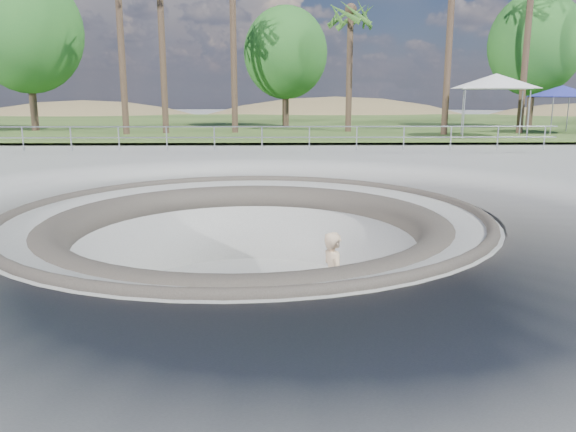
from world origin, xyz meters
name	(u,v)px	position (x,y,z in m)	size (l,w,h in m)	color
ground	(247,214)	(0.00, 0.00, 0.00)	(180.00, 180.00, 0.00)	#A3A29D
skate_bowl	(248,294)	(0.00, 0.00, -1.83)	(14.00, 14.00, 4.10)	#A3A29D
grass_strip	(270,123)	(0.00, 34.00, 0.22)	(180.00, 36.00, 0.12)	#385421
distant_hills	(303,173)	(3.78, 57.17, -7.02)	(103.20, 45.00, 28.60)	olive
safety_railing	(262,138)	(0.00, 12.00, 0.69)	(25.00, 0.06, 1.03)	#999BA1
skateboard	(333,326)	(1.71, -1.72, -1.84)	(0.74, 0.22, 0.08)	brown
skater	(333,280)	(1.71, -1.72, -0.91)	(0.67, 0.44, 1.83)	beige
canopy_white	(496,81)	(12.02, 18.00, 3.15)	(6.21, 6.21, 3.27)	#999BA1
canopy_blue	(562,91)	(17.06, 20.99, 2.66)	(5.37, 5.37, 2.72)	#999BA1
palm_d	(351,17)	(4.93, 22.50, 6.89)	(2.60, 2.60, 7.94)	brown
bushy_tree_left	(27,32)	(-14.44, 23.79, 6.14)	(6.67, 6.07, 9.62)	brown
bushy_tree_mid	(286,53)	(1.20, 27.50, 5.20)	(5.63, 5.12, 8.12)	brown
bushy_tree_right	(536,44)	(17.79, 26.66, 5.72)	(6.20, 5.64, 8.94)	brown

